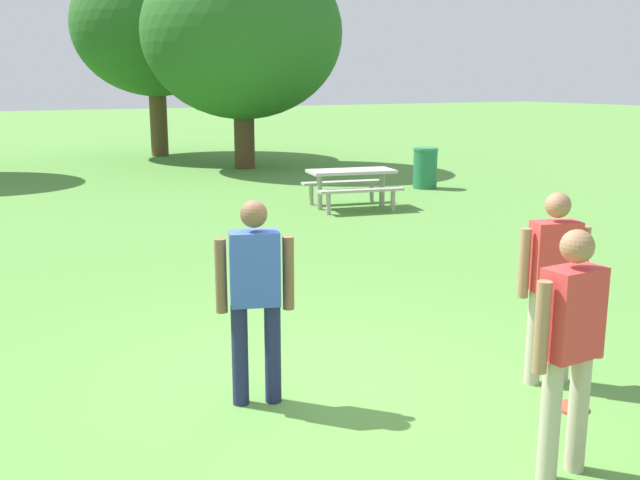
% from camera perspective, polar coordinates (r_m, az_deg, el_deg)
% --- Properties ---
extents(ground_plane, '(120.00, 120.00, 0.00)m').
position_cam_1_polar(ground_plane, '(6.26, -1.12, -11.49)').
color(ground_plane, '#568E3D').
extents(person_thrower, '(0.58, 0.33, 1.64)m').
position_cam_1_polar(person_thrower, '(5.72, -5.05, -3.83)').
color(person_thrower, '#1E234C').
rests_on(person_thrower, ground).
extents(person_catcher, '(0.58, 0.33, 1.64)m').
position_cam_1_polar(person_catcher, '(6.38, 17.63, -2.66)').
color(person_catcher, '#B7AD93').
rests_on(person_catcher, ground).
extents(person_bystander, '(0.61, 0.23, 1.64)m').
position_cam_1_polar(person_bystander, '(4.91, 18.84, -7.23)').
color(person_bystander, '#B7AD93').
rests_on(person_bystander, ground).
extents(frisbee, '(0.25, 0.25, 0.03)m').
position_cam_1_polar(frisbee, '(6.23, 18.93, -12.19)').
color(frisbee, '#E04733').
rests_on(frisbee, ground).
extents(picnic_table_near, '(1.95, 1.73, 0.77)m').
position_cam_1_polar(picnic_table_near, '(14.72, 2.44, 4.66)').
color(picnic_table_near, '#B2ADA3').
rests_on(picnic_table_near, ground).
extents(trash_can_beside_table, '(0.59, 0.59, 0.96)m').
position_cam_1_polar(trash_can_beside_table, '(17.62, 8.17, 5.56)').
color(trash_can_beside_table, '#237047').
rests_on(trash_can_beside_table, ground).
extents(tree_slender_mid, '(5.34, 5.34, 6.51)m').
position_cam_1_polar(tree_slender_mid, '(25.51, -12.74, 15.87)').
color(tree_slender_mid, brown).
rests_on(tree_slender_mid, ground).
extents(tree_back_left, '(5.64, 5.64, 6.20)m').
position_cam_1_polar(tree_back_left, '(21.51, -6.07, 15.65)').
color(tree_back_left, '#4C3823').
rests_on(tree_back_left, ground).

